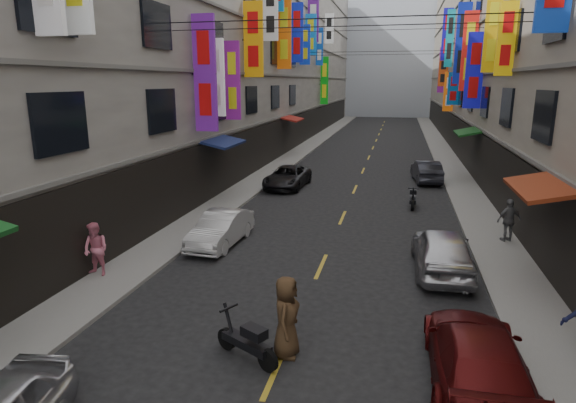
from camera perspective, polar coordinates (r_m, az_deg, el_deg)
The scene contains 19 objects.
sidewalk_left at distance 40.05m, azimuth 0.92°, elevation 5.61°, with size 2.00×90.00×0.12m, color slate.
sidewalk_right at distance 39.37m, azimuth 18.32°, elevation 4.75°, with size 2.00×90.00×0.12m, color slate.
building_row_left at distance 41.44m, azimuth -7.61°, elevation 18.84°, with size 10.14×90.00×19.00m.
building_row_right at distance 40.11m, azimuth 28.36°, elevation 17.53°, with size 10.14×90.00×19.00m.
haze_block at distance 88.92m, azimuth 12.02°, elevation 17.01°, with size 18.00×8.00×22.00m, color #A4ABB7.
shop_signage at distance 31.74m, azimuth 8.82°, elevation 19.68°, with size 14.00×55.00×12.18m.
street_awnings at distance 23.20m, azimuth 4.15°, elevation 6.75°, with size 13.99×35.20×0.41m.
overhead_cables at distance 27.00m, azimuth 8.60°, elevation 20.00°, with size 14.00×38.04×1.24m.
lane_markings at distance 36.31m, azimuth 9.24°, elevation 4.46°, with size 0.12×80.20×0.01m.
scooter_crossing at distance 10.90m, azimuth -4.84°, elevation -16.22°, with size 1.63×0.99×1.14m.
scooter_far_right at distance 23.99m, azimuth 14.57°, elevation 0.36°, with size 0.50×1.80×1.14m.
car_left_mid at distance 18.04m, azimuth -7.99°, elevation -3.22°, with size 1.31×3.75×1.24m, color silver.
car_left_far at distance 27.60m, azimuth -0.07°, elevation 2.92°, with size 2.01×4.36×1.21m, color black.
car_right_near at distance 10.63m, azimuth 21.45°, elevation -16.79°, with size 1.82×4.49×1.30m, color #510D0E.
car_right_mid at distance 16.10m, azimuth 17.79°, elevation -5.51°, with size 1.72×4.27×1.45m, color #BCBBC1.
car_right_far at distance 30.32m, azimuth 16.07°, elevation 3.47°, with size 1.39×3.98×1.31m, color #292A32.
pedestrian_lfar at distance 15.85m, azimuth -21.82°, elevation -5.29°, with size 0.81×0.56×1.67m, color pink.
pedestrian_rfar at distance 19.65m, azimuth 24.71°, elevation -2.01°, with size 0.95×0.54×1.62m, color #5F5F61.
pedestrian_crossing at distance 10.81m, azimuth -0.18°, elevation -13.50°, with size 0.91×0.62×1.86m, color #432E1A.
Camera 1 is at (2.27, 3.25, 5.93)m, focal length 30.00 mm.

